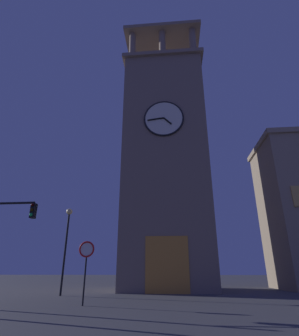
% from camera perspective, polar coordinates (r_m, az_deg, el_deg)
% --- Properties ---
extents(ground_plane, '(200.00, 200.00, 0.00)m').
position_cam_1_polar(ground_plane, '(22.98, -1.53, -24.97)').
color(ground_plane, '#424247').
extents(clocktower, '(8.12, 8.74, 28.42)m').
position_cam_1_polar(clocktower, '(26.71, 3.55, 0.62)').
color(clocktower, gray).
rests_on(clocktower, ground_plane).
extents(street_lamp, '(0.44, 0.44, 5.78)m').
position_cam_1_polar(street_lamp, '(20.26, -17.25, -13.33)').
color(street_lamp, black).
rests_on(street_lamp, ground_plane).
extents(no_horn_sign, '(0.78, 0.14, 2.91)m').
position_cam_1_polar(no_horn_sign, '(14.18, -13.37, -17.53)').
color(no_horn_sign, black).
rests_on(no_horn_sign, ground_plane).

